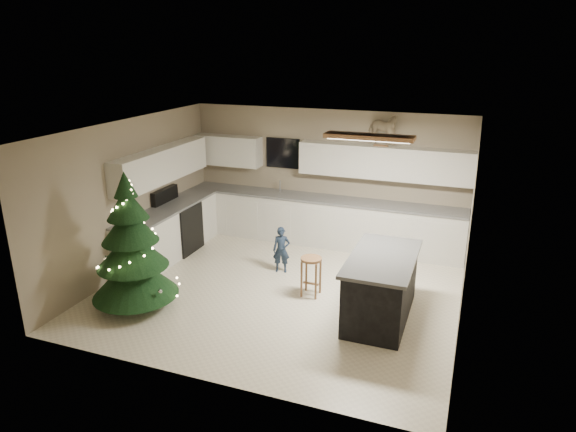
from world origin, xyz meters
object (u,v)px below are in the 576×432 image
(island, at_px, (381,287))
(bar_stool, at_px, (311,267))
(rocking_horse, at_px, (382,129))
(toddler, at_px, (281,250))
(christmas_tree, at_px, (132,253))

(island, height_order, bar_stool, island)
(island, height_order, rocking_horse, rocking_horse)
(bar_stool, bearing_deg, toddler, 138.92)
(rocking_horse, bearing_deg, toddler, 163.65)
(christmas_tree, relative_size, toddler, 2.59)
(bar_stool, relative_size, christmas_tree, 0.30)
(island, relative_size, toddler, 2.10)
(island, distance_m, bar_stool, 1.19)
(bar_stool, bearing_deg, island, -14.85)
(island, relative_size, rocking_horse, 2.32)
(island, distance_m, toddler, 2.13)
(bar_stool, xyz_separation_m, rocking_horse, (0.56, 2.31, 1.83))
(toddler, bearing_deg, bar_stool, -57.48)
(bar_stool, height_order, rocking_horse, rocking_horse)
(island, height_order, christmas_tree, christmas_tree)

